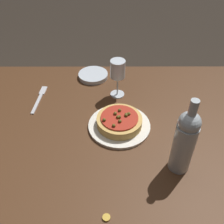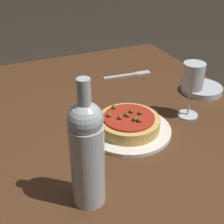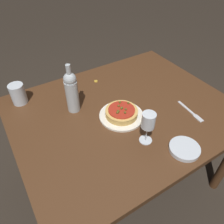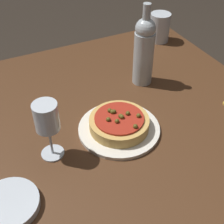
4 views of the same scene
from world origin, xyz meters
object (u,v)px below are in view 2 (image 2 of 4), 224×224
object	(u,v)px
side_bowl	(202,89)
pizza	(129,123)
dinner_plate	(129,130)
dining_table	(109,149)
wine_glass	(193,78)
fork	(130,75)
wine_bottle	(87,152)

from	to	relation	value
side_bowl	pizza	bearing A→B (deg)	109.06
dinner_plate	dining_table	bearing A→B (deg)	43.37
dinner_plate	wine_glass	bearing A→B (deg)	-88.85
dining_table	fork	distance (m)	0.40
pizza	wine_glass	distance (m)	0.24
dinner_plate	wine_glass	size ratio (longest dim) A/B	1.39
wine_bottle	fork	bearing A→B (deg)	-34.45
wine_bottle	side_bowl	world-z (taller)	wine_bottle
dining_table	dinner_plate	world-z (taller)	dinner_plate
wine_bottle	pizza	bearing A→B (deg)	-44.52
dining_table	dinner_plate	size ratio (longest dim) A/B	5.04
dinner_plate	pizza	size ratio (longest dim) A/B	1.38
dinner_plate	fork	xyz separation A→B (m)	(0.36, -0.19, -0.00)
pizza	fork	size ratio (longest dim) A/B	0.91
dining_table	wine_bottle	size ratio (longest dim) A/B	4.29
wine_bottle	side_bowl	xyz separation A→B (m)	(0.33, -0.56, -0.12)
fork	dining_table	bearing A→B (deg)	-121.50
dining_table	fork	size ratio (longest dim) A/B	6.32
dining_table	wine_glass	bearing A→B (deg)	-99.32
wine_glass	side_bowl	size ratio (longest dim) A/B	1.21
dining_table	wine_bottle	bearing A→B (deg)	148.15
dining_table	dinner_plate	bearing A→B (deg)	-136.63
pizza	wine_bottle	world-z (taller)	wine_bottle
dinner_plate	pizza	distance (m)	0.03
pizza	wine_glass	size ratio (longest dim) A/B	1.01
wine_bottle	side_bowl	bearing A→B (deg)	-59.75
dinner_plate	pizza	bearing A→B (deg)	67.65
dining_table	fork	xyz separation A→B (m)	(0.31, -0.23, 0.08)
pizza	wine_bottle	distance (m)	0.30
wine_bottle	fork	size ratio (longest dim) A/B	1.47
dining_table	wine_glass	distance (m)	0.34
pizza	wine_bottle	bearing A→B (deg)	135.48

